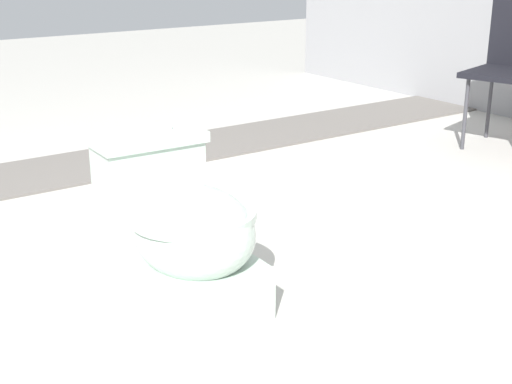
% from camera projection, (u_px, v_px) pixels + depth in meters
% --- Properties ---
extents(ground_plane, '(14.00, 14.00, 0.00)m').
position_uv_depth(ground_plane, '(164.00, 272.00, 2.51)').
color(ground_plane, '#A8A59E').
extents(gravel_strip, '(0.56, 8.00, 0.01)m').
position_uv_depth(gravel_strip, '(128.00, 158.00, 3.83)').
color(gravel_strip, '#605B56').
rests_on(gravel_strip, ground).
extents(toilet, '(0.64, 0.40, 0.52)m').
position_uv_depth(toilet, '(179.00, 233.00, 2.27)').
color(toilet, '#B2C6B7').
rests_on(toilet, ground).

